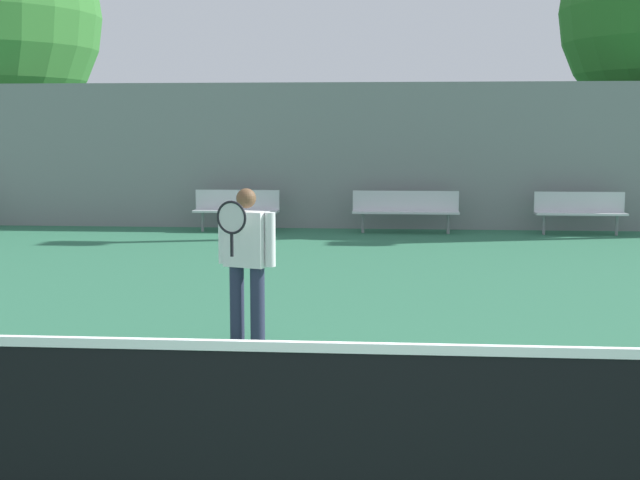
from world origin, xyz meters
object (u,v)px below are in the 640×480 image
tennis_net (353,443)px  tennis_player (246,257)px  bench_courtside_far (580,209)px  bench_courtside_near (237,206)px  bench_adjacent_court (406,207)px

tennis_net → tennis_player: bearing=106.5°
bench_courtside_far → bench_courtside_near: bearing=-180.0°
bench_adjacent_court → bench_courtside_far: bearing=-0.0°
tennis_net → bench_courtside_near: (-3.01, 13.66, -0.01)m
bench_courtside_far → bench_adjacent_court: 3.44m
tennis_net → bench_courtside_near: tennis_net is taller
tennis_net → tennis_player: size_ratio=7.13×
tennis_player → bench_courtside_near: tennis_player is taller
tennis_player → bench_courtside_far: bearing=81.9°
tennis_net → tennis_player: (-1.21, 4.09, 0.33)m
bench_courtside_far → bench_adjacent_court: bearing=180.0°
bench_courtside_near → tennis_net: bearing=-77.6°
bench_adjacent_court → bench_courtside_near: bearing=-180.0°
bench_courtside_near → tennis_player: bearing=-79.3°
bench_courtside_near → bench_courtside_far: 6.88m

